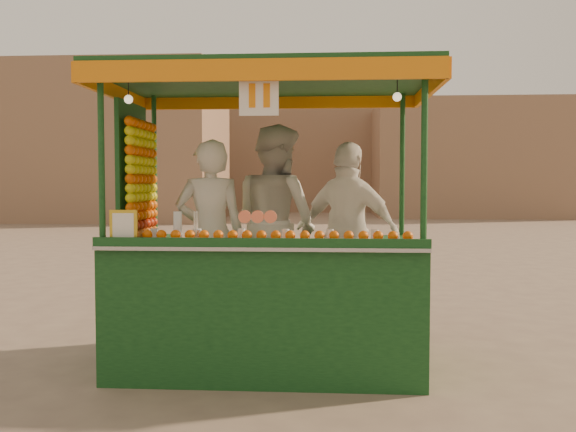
# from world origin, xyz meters

# --- Properties ---
(ground) EXTENTS (90.00, 90.00, 0.00)m
(ground) POSITION_xyz_m (0.00, 0.00, 0.00)
(ground) COLOR brown
(ground) RESTS_ON ground
(building_left) EXTENTS (10.00, 6.00, 6.00)m
(building_left) POSITION_xyz_m (-9.00, 20.00, 3.00)
(building_left) COLOR #88674D
(building_left) RESTS_ON ground
(building_right) EXTENTS (9.00, 6.00, 5.00)m
(building_right) POSITION_xyz_m (7.00, 24.00, 2.50)
(building_right) COLOR #88674D
(building_right) RESTS_ON ground
(building_center) EXTENTS (14.00, 7.00, 7.00)m
(building_center) POSITION_xyz_m (-2.00, 30.00, 3.50)
(building_center) COLOR #88674D
(building_center) RESTS_ON ground
(juice_cart) EXTENTS (2.60, 1.68, 2.36)m
(juice_cart) POSITION_xyz_m (-0.04, -0.12, 0.76)
(juice_cart) COLOR #0F3815
(juice_cart) RESTS_ON ground
(vendor_left) EXTENTS (0.62, 0.46, 1.56)m
(vendor_left) POSITION_xyz_m (-0.46, 0.00, 1.06)
(vendor_left) COLOR silver
(vendor_left) RESTS_ON ground
(vendor_middle) EXTENTS (1.05, 1.05, 1.71)m
(vendor_middle) POSITION_xyz_m (0.05, 0.39, 1.13)
(vendor_middle) COLOR beige
(vendor_middle) RESTS_ON ground
(vendor_right) EXTENTS (0.98, 0.77, 1.56)m
(vendor_right) POSITION_xyz_m (0.68, 0.24, 1.05)
(vendor_right) COLOR white
(vendor_right) RESTS_ON ground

